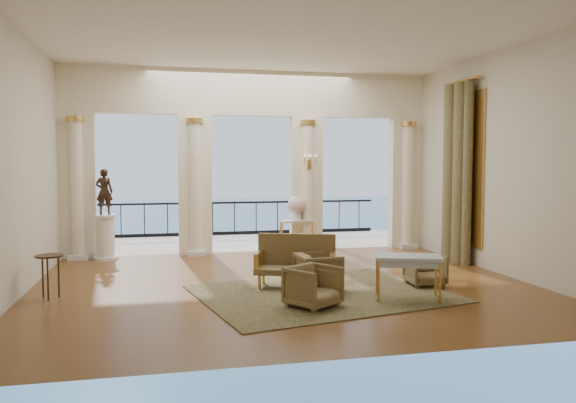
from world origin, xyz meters
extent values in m
plane|color=#4C2411|center=(0.00, 0.00, 0.00)|extent=(9.00, 9.00, 0.00)
plane|color=beige|center=(0.00, -4.00, 2.25)|extent=(9.00, 0.00, 9.00)
plane|color=beige|center=(-4.50, 0.00, 2.25)|extent=(0.00, 8.00, 8.00)
plane|color=beige|center=(4.50, 0.00, 2.25)|extent=(0.00, 8.00, 8.00)
plane|color=white|center=(0.00, 0.00, 4.50)|extent=(9.00, 9.00, 0.00)
cube|color=#F6E9CB|center=(0.00, 3.85, 3.95)|extent=(9.00, 0.30, 1.10)
cube|color=#F6E9CB|center=(-4.10, 3.85, 1.70)|extent=(0.80, 0.30, 3.40)
cylinder|color=#F6E9CB|center=(-4.10, 3.67, 1.60)|extent=(0.28, 0.28, 3.20)
cylinder|color=gold|center=(-4.10, 3.67, 3.25)|extent=(0.40, 0.40, 0.12)
cube|color=silver|center=(-4.10, 3.67, 0.06)|extent=(0.45, 0.45, 0.12)
cube|color=#F6E9CB|center=(-1.40, 3.85, 1.70)|extent=(0.80, 0.30, 3.40)
cylinder|color=#F6E9CB|center=(-1.40, 3.67, 1.60)|extent=(0.28, 0.28, 3.20)
cylinder|color=gold|center=(-1.40, 3.67, 3.25)|extent=(0.40, 0.40, 0.12)
cube|color=silver|center=(-1.40, 3.67, 0.06)|extent=(0.45, 0.45, 0.12)
cube|color=#F6E9CB|center=(1.40, 3.85, 1.70)|extent=(0.80, 0.30, 3.40)
cylinder|color=#F6E9CB|center=(1.40, 3.67, 1.60)|extent=(0.28, 0.28, 3.20)
cylinder|color=gold|center=(1.40, 3.67, 3.25)|extent=(0.40, 0.40, 0.12)
cube|color=silver|center=(1.40, 3.67, 0.06)|extent=(0.45, 0.45, 0.12)
cube|color=#F6E9CB|center=(4.10, 3.85, 1.70)|extent=(0.80, 0.30, 3.40)
cylinder|color=#F6E9CB|center=(4.10, 3.67, 1.60)|extent=(0.28, 0.28, 3.20)
cylinder|color=gold|center=(4.10, 3.67, 3.25)|extent=(0.40, 0.40, 0.12)
cube|color=silver|center=(4.10, 3.67, 0.06)|extent=(0.45, 0.45, 0.12)
cube|color=beige|center=(0.00, 5.80, -0.05)|extent=(10.00, 3.60, 0.10)
cube|color=black|center=(0.00, 7.40, 1.00)|extent=(9.00, 0.06, 0.06)
cube|color=black|center=(0.00, 7.40, 0.05)|extent=(9.00, 0.06, 0.10)
cylinder|color=black|center=(0.00, 7.40, 0.50)|extent=(0.03, 0.03, 1.00)
cylinder|color=black|center=(-4.10, 7.40, 0.50)|extent=(0.03, 0.03, 1.00)
cylinder|color=black|center=(4.10, 7.40, 0.50)|extent=(0.03, 0.03, 1.00)
cylinder|color=#4C3823|center=(2.00, 6.60, 2.10)|extent=(0.20, 0.20, 4.20)
plane|color=#255686|center=(0.00, 60.00, -6.00)|extent=(160.00, 160.00, 0.00)
cylinder|color=#4C472A|center=(4.30, 1.05, 2.00)|extent=(0.26, 0.26, 4.00)
cylinder|color=#4C472A|center=(4.26, 1.50, 2.00)|extent=(0.32, 0.32, 4.00)
cylinder|color=#4C472A|center=(4.30, 1.95, 2.00)|extent=(0.26, 0.26, 4.00)
cylinder|color=gold|center=(4.35, 1.50, 4.05)|extent=(0.08, 1.40, 0.08)
cube|color=gold|center=(4.47, 1.50, 2.10)|extent=(0.04, 1.60, 3.40)
cube|color=gold|center=(1.40, 3.53, 2.20)|extent=(0.10, 0.04, 0.25)
cylinder|color=gold|center=(1.26, 3.45, 2.30)|extent=(0.02, 0.02, 0.22)
cylinder|color=gold|center=(1.40, 3.45, 2.30)|extent=(0.02, 0.02, 0.22)
cylinder|color=gold|center=(1.54, 3.45, 2.30)|extent=(0.02, 0.02, 0.22)
cube|color=#2A2E15|center=(0.49, -0.88, 0.01)|extent=(4.64, 3.95, 0.02)
imported|color=#473B1D|center=(0.11, -1.69, 0.36)|extent=(0.94, 0.93, 0.72)
imported|color=#473B1D|center=(2.51, -0.64, 0.32)|extent=(0.66, 0.62, 0.65)
imported|color=#473B1D|center=(0.66, 1.62, 0.36)|extent=(0.70, 0.74, 0.71)
imported|color=#473B1D|center=(0.50, -0.58, 0.36)|extent=(0.73, 0.77, 0.73)
cube|color=#473B1D|center=(0.15, -0.30, 0.32)|extent=(1.54, 1.01, 0.11)
cube|color=#473B1D|center=(0.24, -0.04, 0.66)|extent=(1.38, 0.54, 0.58)
cube|color=gold|center=(-0.48, -0.08, 0.51)|extent=(0.27, 0.58, 0.27)
cube|color=gold|center=(0.78, -0.52, 0.51)|extent=(0.27, 0.58, 0.27)
cylinder|color=gold|center=(-0.51, -0.32, 0.13)|extent=(0.05, 0.05, 0.26)
cylinder|color=gold|center=(0.65, -0.72, 0.13)|extent=(0.05, 0.05, 0.26)
cylinder|color=gold|center=(-0.36, 0.12, 0.13)|extent=(0.05, 0.05, 0.26)
cylinder|color=gold|center=(0.80, -0.28, 0.13)|extent=(0.05, 0.05, 0.26)
cube|color=#A2BDCC|center=(1.75, -1.55, 0.71)|extent=(1.20, 0.90, 0.05)
cylinder|color=gold|center=(1.21, -1.62, 0.34)|extent=(0.04, 0.04, 0.69)
cylinder|color=gold|center=(2.13, -1.94, 0.34)|extent=(0.04, 0.04, 0.69)
cylinder|color=gold|center=(1.37, -1.16, 0.34)|extent=(0.04, 0.04, 0.69)
cylinder|color=gold|center=(2.29, -1.48, 0.34)|extent=(0.04, 0.04, 0.69)
cylinder|color=silver|center=(-3.48, 3.50, 0.04)|extent=(0.58, 0.58, 0.08)
cylinder|color=silver|center=(-3.48, 3.50, 0.53)|extent=(0.42, 0.42, 0.92)
cylinder|color=silver|center=(-3.48, 3.50, 1.03)|extent=(0.54, 0.54, 0.06)
imported|color=black|center=(-3.48, 3.50, 1.58)|extent=(0.42, 0.31, 1.06)
cube|color=silver|center=(1.08, 3.55, 0.80)|extent=(0.93, 0.60, 0.05)
cylinder|color=gold|center=(0.75, 3.31, 0.39)|extent=(0.04, 0.04, 0.77)
cylinder|color=gold|center=(1.48, 3.56, 0.39)|extent=(0.04, 0.04, 0.77)
cylinder|color=gold|center=(0.67, 3.54, 0.39)|extent=(0.04, 0.04, 0.77)
cylinder|color=gold|center=(1.40, 3.79, 0.39)|extent=(0.04, 0.04, 0.77)
cylinder|color=white|center=(1.08, 3.55, 0.96)|extent=(0.22, 0.22, 0.28)
sphere|color=#CF9495|center=(1.08, 3.55, 1.19)|extent=(0.44, 0.44, 0.44)
cylinder|color=black|center=(-4.00, -0.21, 0.72)|extent=(0.45, 0.45, 0.03)
cylinder|color=black|center=(-3.87, -0.14, 0.35)|extent=(0.03, 0.03, 0.70)
cylinder|color=black|center=(-4.12, -0.14, 0.35)|extent=(0.03, 0.03, 0.70)
cylinder|color=black|center=(-4.00, -0.36, 0.35)|extent=(0.03, 0.03, 0.70)
camera|label=1|loc=(-2.12, -9.99, 2.25)|focal=35.00mm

